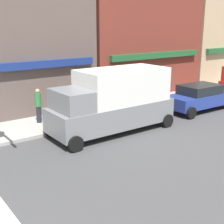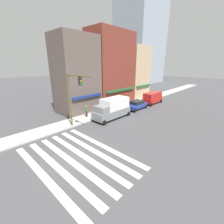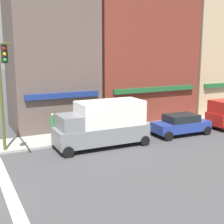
{
  "view_description": "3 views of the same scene",
  "coord_description": "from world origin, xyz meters",
  "px_view_note": "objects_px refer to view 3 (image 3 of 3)",
  "views": [
    {
      "loc": [
        0.91,
        -6.84,
        5.03
      ],
      "look_at": [
        9.56,
        4.7,
        1.0
      ],
      "focal_mm": 50.0,
      "sensor_mm": 36.0,
      "label": 1
    },
    {
      "loc": [
        -6.16,
        -9.92,
        7.83
      ],
      "look_at": [
        9.56,
        4.7,
        1.0
      ],
      "focal_mm": 24.0,
      "sensor_mm": 36.0,
      "label": 2
    },
    {
      "loc": [
        1.25,
        -13.42,
        6.25
      ],
      "look_at": [
        10.99,
        6.0,
        2.0
      ],
      "focal_mm": 50.0,
      "sensor_mm": 36.0,
      "label": 3
    }
  ],
  "objects_px": {
    "traffic_signal": "(2,80)",
    "box_truck_grey": "(103,123)",
    "fire_hydrant": "(60,136)",
    "pedestrian_red_jacket": "(143,115)",
    "pedestrian_green_top": "(53,125)",
    "sedan_blue": "(181,124)"
  },
  "relations": [
    {
      "from": "traffic_signal",
      "to": "box_truck_grey",
      "type": "bearing_deg",
      "value": -7.08
    },
    {
      "from": "fire_hydrant",
      "to": "box_truck_grey",
      "type": "bearing_deg",
      "value": -35.53
    },
    {
      "from": "traffic_signal",
      "to": "pedestrian_red_jacket",
      "type": "distance_m",
      "value": 12.05
    },
    {
      "from": "box_truck_grey",
      "to": "pedestrian_green_top",
      "type": "bearing_deg",
      "value": 129.13
    },
    {
      "from": "traffic_signal",
      "to": "fire_hydrant",
      "type": "xyz_separation_m",
      "value": [
        3.62,
        0.95,
        -3.99
      ]
    },
    {
      "from": "pedestrian_red_jacket",
      "to": "fire_hydrant",
      "type": "height_order",
      "value": "pedestrian_red_jacket"
    },
    {
      "from": "sedan_blue",
      "to": "pedestrian_green_top",
      "type": "xyz_separation_m",
      "value": [
        -8.99,
        3.11,
        0.23
      ]
    },
    {
      "from": "box_truck_grey",
      "to": "sedan_blue",
      "type": "relative_size",
      "value": 1.4
    },
    {
      "from": "fire_hydrant",
      "to": "sedan_blue",
      "type": "bearing_deg",
      "value": -10.83
    },
    {
      "from": "traffic_signal",
      "to": "sedan_blue",
      "type": "height_order",
      "value": "traffic_signal"
    },
    {
      "from": "sedan_blue",
      "to": "pedestrian_green_top",
      "type": "relative_size",
      "value": 2.51
    },
    {
      "from": "sedan_blue",
      "to": "fire_hydrant",
      "type": "xyz_separation_m",
      "value": [
        -8.89,
        1.7,
        -0.23
      ]
    },
    {
      "from": "sedan_blue",
      "to": "pedestrian_green_top",
      "type": "bearing_deg",
      "value": 162.62
    },
    {
      "from": "sedan_blue",
      "to": "pedestrian_green_top",
      "type": "height_order",
      "value": "pedestrian_green_top"
    },
    {
      "from": "box_truck_grey",
      "to": "sedan_blue",
      "type": "xyz_separation_m",
      "value": [
        6.5,
        0.0,
        -0.75
      ]
    },
    {
      "from": "traffic_signal",
      "to": "pedestrian_green_top",
      "type": "xyz_separation_m",
      "value": [
        3.52,
        2.36,
        -3.53
      ]
    },
    {
      "from": "box_truck_grey",
      "to": "pedestrian_red_jacket",
      "type": "distance_m",
      "value": 6.22
    },
    {
      "from": "traffic_signal",
      "to": "pedestrian_green_top",
      "type": "distance_m",
      "value": 5.52
    },
    {
      "from": "pedestrian_red_jacket",
      "to": "fire_hydrant",
      "type": "distance_m",
      "value": 7.79
    },
    {
      "from": "sedan_blue",
      "to": "fire_hydrant",
      "type": "bearing_deg",
      "value": 170.87
    },
    {
      "from": "box_truck_grey",
      "to": "pedestrian_green_top",
      "type": "relative_size",
      "value": 3.51
    },
    {
      "from": "pedestrian_green_top",
      "to": "pedestrian_red_jacket",
      "type": "relative_size",
      "value": 1.0
    }
  ]
}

